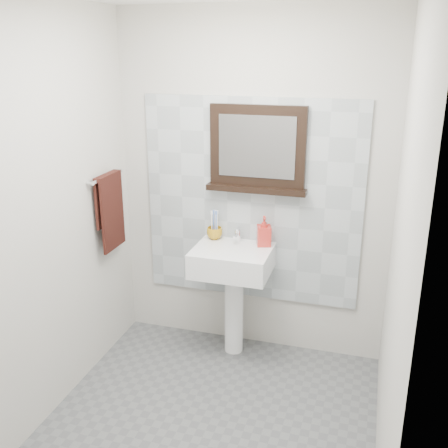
# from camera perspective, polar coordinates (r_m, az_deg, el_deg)

# --- Properties ---
(floor) EXTENTS (2.00, 2.20, 0.01)m
(floor) POSITION_cam_1_polar(r_m,az_deg,el_deg) (3.44, -2.03, -21.56)
(floor) COLOR #585B5D
(floor) RESTS_ON ground
(back_wall) EXTENTS (2.00, 0.01, 2.50)m
(back_wall) POSITION_cam_1_polar(r_m,az_deg,el_deg) (3.80, 3.03, 3.91)
(back_wall) COLOR #B8B6AF
(back_wall) RESTS_ON ground
(front_wall) EXTENTS (2.00, 0.01, 2.50)m
(front_wall) POSITION_cam_1_polar(r_m,az_deg,el_deg) (1.89, -13.39, -12.75)
(front_wall) COLOR #B8B6AF
(front_wall) RESTS_ON ground
(left_wall) EXTENTS (0.01, 2.20, 2.50)m
(left_wall) POSITION_cam_1_polar(r_m,az_deg,el_deg) (3.24, -19.28, 0.23)
(left_wall) COLOR #B8B6AF
(left_wall) RESTS_ON ground
(right_wall) EXTENTS (0.01, 2.20, 2.50)m
(right_wall) POSITION_cam_1_polar(r_m,az_deg,el_deg) (2.67, 18.53, -3.66)
(right_wall) COLOR #B8B6AF
(right_wall) RESTS_ON ground
(splashback) EXTENTS (1.60, 0.02, 1.50)m
(splashback) POSITION_cam_1_polar(r_m,az_deg,el_deg) (3.82, 2.97, 2.42)
(splashback) COLOR #A3ACB1
(splashback) RESTS_ON back_wall
(pedestal_sink) EXTENTS (0.55, 0.44, 0.96)m
(pedestal_sink) POSITION_cam_1_polar(r_m,az_deg,el_deg) (3.81, 0.94, -5.22)
(pedestal_sink) COLOR white
(pedestal_sink) RESTS_ON ground
(toothbrush_cup) EXTENTS (0.14, 0.14, 0.09)m
(toothbrush_cup) POSITION_cam_1_polar(r_m,az_deg,el_deg) (3.90, -1.04, -1.00)
(toothbrush_cup) COLOR #AF8014
(toothbrush_cup) RESTS_ON pedestal_sink
(toothbrushes) EXTENTS (0.05, 0.04, 0.21)m
(toothbrushes) POSITION_cam_1_polar(r_m,az_deg,el_deg) (3.88, -1.00, 0.10)
(toothbrushes) COLOR white
(toothbrushes) RESTS_ON toothbrush_cup
(soap_dispenser) EXTENTS (0.12, 0.13, 0.22)m
(soap_dispenser) POSITION_cam_1_polar(r_m,az_deg,el_deg) (3.76, 4.38, -0.77)
(soap_dispenser) COLOR #B71529
(soap_dispenser) RESTS_ON pedestal_sink
(framed_mirror) EXTENTS (0.72, 0.11, 0.61)m
(framed_mirror) POSITION_cam_1_polar(r_m,az_deg,el_deg) (3.69, 3.66, 7.93)
(framed_mirror) COLOR black
(framed_mirror) RESTS_ON back_wall
(towel_bar) EXTENTS (0.07, 0.40, 0.03)m
(towel_bar) POSITION_cam_1_polar(r_m,az_deg,el_deg) (3.76, -12.62, 5.04)
(towel_bar) COLOR silver
(towel_bar) RESTS_ON left_wall
(hand_towel) EXTENTS (0.06, 0.30, 0.55)m
(hand_towel) POSITION_cam_1_polar(r_m,az_deg,el_deg) (3.81, -12.31, 1.96)
(hand_towel) COLOR black
(hand_towel) RESTS_ON towel_bar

